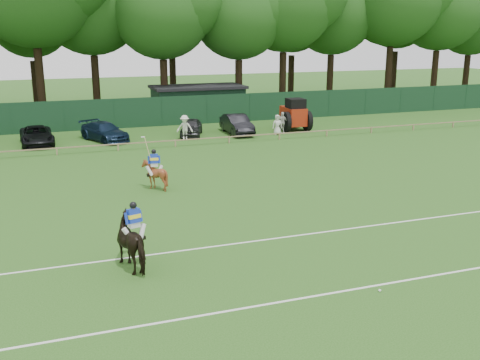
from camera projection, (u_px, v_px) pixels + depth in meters
name	position (u px, v px, depth m)	size (l,w,h in m)	color
ground	(253.00, 232.00, 22.97)	(160.00, 160.00, 0.00)	#1E4C14
horse_dark	(135.00, 242.00, 19.34)	(1.01, 2.21, 1.86)	black
horse_chestnut	(155.00, 175.00, 28.95)	(1.23, 1.38, 1.52)	brown
suv_black	(37.00, 136.00, 40.16)	(2.19, 4.75, 1.32)	black
sedan_navy	(105.00, 132.00, 41.59)	(1.92, 4.72, 1.37)	#122239
hatch_grey	(191.00, 127.00, 43.70)	(1.53, 3.81, 1.30)	#2B2B2D
estate_black	(237.00, 124.00, 44.37)	(1.60, 4.60, 1.51)	black
spectator_left	(185.00, 128.00, 41.81)	(1.20, 0.69, 1.86)	silver
spectator_mid	(282.00, 123.00, 44.48)	(1.01, 0.42, 1.72)	beige
spectator_right	(277.00, 125.00, 43.95)	(0.77, 0.50, 1.58)	silver
rider_dark	(134.00, 220.00, 19.12)	(0.92, 0.51, 1.41)	silver
rider_chestnut	(154.00, 161.00, 28.76)	(0.94, 0.62, 2.05)	silver
polo_ball	(380.00, 290.00, 17.72)	(0.09, 0.09, 0.09)	silver
pitch_lines	(289.00, 264.00, 19.78)	(60.00, 5.10, 0.01)	silver
pitch_rail	(161.00, 141.00, 39.22)	(62.10, 0.10, 0.50)	#997F5B
perimeter_fence	(139.00, 113.00, 47.20)	(92.08, 0.08, 2.50)	#14351E
utility_shed	(198.00, 102.00, 51.80)	(8.40, 4.40, 3.04)	#14331E
tree_row	(146.00, 113.00, 55.45)	(96.00, 12.00, 21.00)	#26561C
tractor	(294.00, 115.00, 45.85)	(2.24, 3.18, 2.62)	#9F240E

